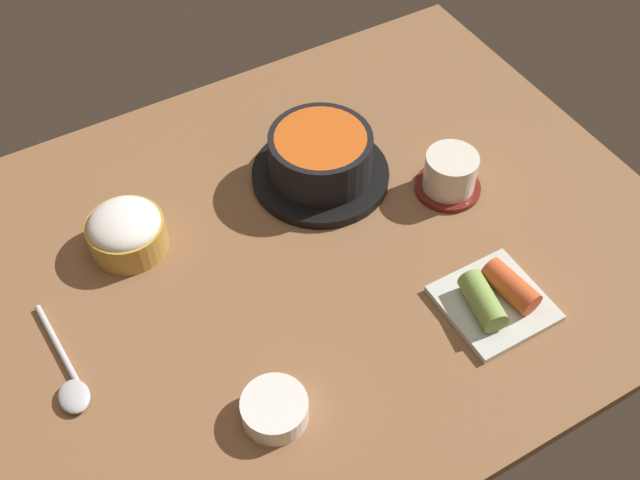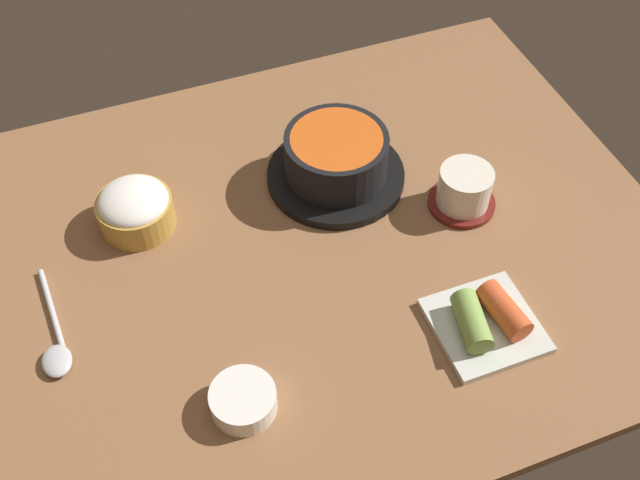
{
  "view_description": "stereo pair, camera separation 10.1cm",
  "coord_description": "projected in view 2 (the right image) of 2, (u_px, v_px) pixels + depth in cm",
  "views": [
    {
      "loc": [
        -30.06,
        -57.76,
        82.69
      ],
      "look_at": [
        2.0,
        -2.0,
        5.0
      ],
      "focal_mm": 43.12,
      "sensor_mm": 36.0,
      "label": 1
    },
    {
      "loc": [
        -20.96,
        -62.08,
        82.69
      ],
      "look_at": [
        2.0,
        -2.0,
        5.0
      ],
      "focal_mm": 43.12,
      "sensor_mm": 36.0,
      "label": 2
    }
  ],
  "objects": [
    {
      "name": "spoon",
      "position": [
        56.0,
        346.0,
        0.93
      ],
      "size": [
        3.6,
        17.06,
        1.35
      ],
      "color": "#B7B7BC",
      "rests_on": "dining_table"
    },
    {
      "name": "dining_table",
      "position": [
        301.0,
        252.0,
        1.05
      ],
      "size": [
        100.0,
        76.0,
        2.0
      ],
      "primitive_type": "cube",
      "color": "brown",
      "rests_on": "ground"
    },
    {
      "name": "side_bowl_near",
      "position": [
        243.0,
        400.0,
        0.87
      ],
      "size": [
        7.76,
        7.76,
        3.07
      ],
      "color": "white",
      "rests_on": "dining_table"
    },
    {
      "name": "kimchi_plate",
      "position": [
        486.0,
        321.0,
        0.94
      ],
      "size": [
        12.64,
        12.64,
        4.33
      ],
      "color": "silver",
      "rests_on": "dining_table"
    },
    {
      "name": "rice_bowl",
      "position": [
        135.0,
        208.0,
        1.04
      ],
      "size": [
        10.41,
        10.41,
        6.37
      ],
      "color": "#B78C38",
      "rests_on": "dining_table"
    },
    {
      "name": "stone_pot",
      "position": [
        336.0,
        160.0,
        1.09
      ],
      "size": [
        19.98,
        19.98,
        8.09
      ],
      "color": "black",
      "rests_on": "dining_table"
    },
    {
      "name": "tea_cup_with_saucer",
      "position": [
        464.0,
        190.0,
        1.07
      ],
      "size": [
        9.5,
        9.5,
        6.39
      ],
      "color": "maroon",
      "rests_on": "dining_table"
    }
  ]
}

